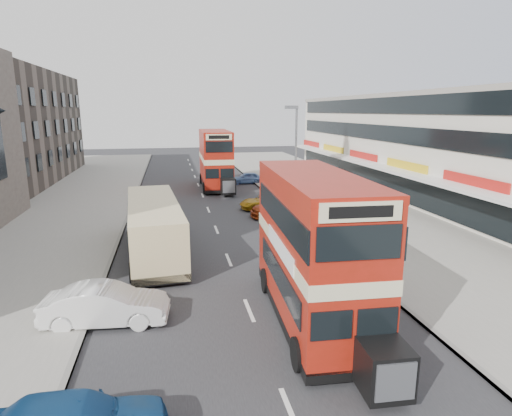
{
  "coord_description": "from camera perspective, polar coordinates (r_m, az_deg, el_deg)",
  "views": [
    {
      "loc": [
        -2.82,
        -13.38,
        7.76
      ],
      "look_at": [
        1.1,
        6.07,
        3.22
      ],
      "focal_mm": 29.94,
      "sensor_mm": 36.0,
      "label": 1
    }
  ],
  "objects": [
    {
      "name": "car_right_b",
      "position": [
        34.33,
        1.23,
        0.8
      ],
      "size": [
        4.29,
        2.29,
        1.15
      ],
      "primitive_type": "imported",
      "rotation": [
        0.0,
        0.0,
        -1.47
      ],
      "color": "#B88312",
      "rests_on": "ground"
    },
    {
      "name": "ground",
      "position": [
        15.72,
        0.46,
        -16.7
      ],
      "size": [
        160.0,
        160.0,
        0.0
      ],
      "primitive_type": "plane",
      "color": "#28282B",
      "rests_on": "ground"
    },
    {
      "name": "pavement_right",
      "position": [
        37.32,
        12.28,
        0.7
      ],
      "size": [
        12.0,
        90.0,
        0.15
      ],
      "primitive_type": "cube",
      "color": "gray",
      "rests_on": "ground"
    },
    {
      "name": "kerb_left",
      "position": [
        34.41,
        -16.56,
        -0.56
      ],
      "size": [
        0.2,
        90.0,
        0.16
      ],
      "primitive_type": "cube",
      "color": "gray",
      "rests_on": "ground"
    },
    {
      "name": "cyclist",
      "position": [
        35.8,
        1.45,
        1.51
      ],
      "size": [
        0.69,
        1.96,
        2.12
      ],
      "rotation": [
        0.0,
        0.0,
        0.01
      ],
      "color": "gray",
      "rests_on": "ground"
    },
    {
      "name": "street_lamp",
      "position": [
        32.87,
        5.21,
        7.64
      ],
      "size": [
        1.0,
        0.2,
        8.12
      ],
      "color": "slate",
      "rests_on": "ground"
    },
    {
      "name": "car_right_a",
      "position": [
        31.73,
        3.91,
        0.1
      ],
      "size": [
        5.36,
        2.55,
        1.51
      ],
      "primitive_type": "imported",
      "rotation": [
        0.0,
        0.0,
        -1.66
      ],
      "color": "#9E330F",
      "rests_on": "ground"
    },
    {
      "name": "car_left_front",
      "position": [
        17.09,
        -19.42,
        -12.11
      ],
      "size": [
        4.67,
        2.02,
        1.5
      ],
      "primitive_type": "imported",
      "rotation": [
        0.0,
        0.0,
        1.47
      ],
      "color": "white",
      "rests_on": "ground"
    },
    {
      "name": "bus_main",
      "position": [
        15.83,
        7.73,
        -5.35
      ],
      "size": [
        3.13,
        9.91,
        5.39
      ],
      "rotation": [
        0.0,
        0.0,
        3.09
      ],
      "color": "black",
      "rests_on": "ground"
    },
    {
      "name": "kerb_right",
      "position": [
        35.39,
        3.49,
        0.32
      ],
      "size": [
        0.2,
        90.0,
        0.16
      ],
      "primitive_type": "cube",
      "color": "gray",
      "rests_on": "ground"
    },
    {
      "name": "pavement_left",
      "position": [
        35.46,
        -26.09,
        -0.97
      ],
      "size": [
        12.0,
        90.0,
        0.15
      ],
      "primitive_type": "cube",
      "color": "gray",
      "rests_on": "ground"
    },
    {
      "name": "coach",
      "position": [
        24.08,
        -13.46,
        -2.26
      ],
      "size": [
        3.45,
        10.53,
        2.74
      ],
      "rotation": [
        0.0,
        0.0,
        0.08
      ],
      "color": "black",
      "rests_on": "ground"
    },
    {
      "name": "bus_second",
      "position": [
        43.8,
        -5.43,
        6.53
      ],
      "size": [
        2.99,
        10.24,
        5.61
      ],
      "rotation": [
        0.0,
        0.0,
        3.12
      ],
      "color": "black",
      "rests_on": "ground"
    },
    {
      "name": "commercial_row",
      "position": [
        42.18,
        21.53,
        7.84
      ],
      "size": [
        9.9,
        46.2,
        9.3
      ],
      "color": "beige",
      "rests_on": "ground"
    },
    {
      "name": "road_surface",
      "position": [
        34.38,
        -6.39,
        -0.23
      ],
      "size": [
        12.0,
        90.0,
        0.01
      ],
      "primitive_type": "cube",
      "color": "#28282B",
      "rests_on": "ground"
    },
    {
      "name": "pedestrian_near",
      "position": [
        29.57,
        11.09,
        -0.31
      ],
      "size": [
        0.86,
        0.74,
        1.96
      ],
      "primitive_type": "imported",
      "rotation": [
        0.0,
        0.0,
        3.55
      ],
      "color": "gray",
      "rests_on": "pavement_right"
    },
    {
      "name": "car_right_c",
      "position": [
        46.44,
        -1.2,
        4.05
      ],
      "size": [
        3.68,
        1.5,
        1.25
      ],
      "primitive_type": "imported",
      "rotation": [
        0.0,
        0.0,
        -1.58
      ],
      "color": "#5D82BB",
      "rests_on": "ground"
    }
  ]
}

